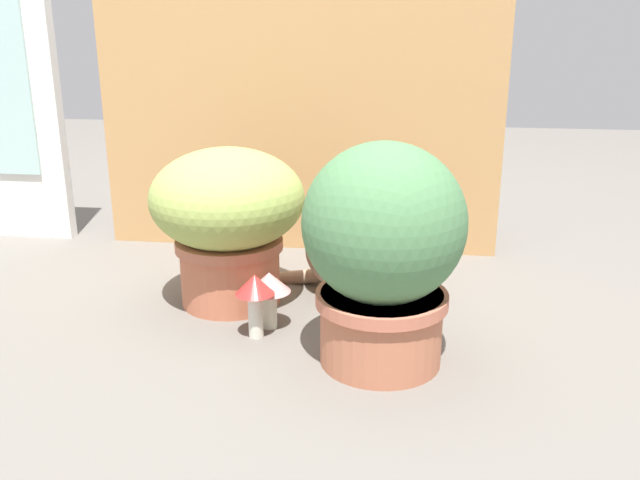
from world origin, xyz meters
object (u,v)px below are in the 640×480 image
at_px(leafy_planter, 383,249).
at_px(mushroom_ornament_red, 255,292).
at_px(grass_planter, 228,216).
at_px(mushroom_ornament_pink, 269,287).
at_px(cat, 366,247).

height_order(leafy_planter, mushroom_ornament_red, leafy_planter).
bearing_deg(grass_planter, mushroom_ornament_pink, -47.18).
height_order(cat, mushroom_ornament_pink, cat).
height_order(grass_planter, leafy_planter, leafy_planter).
distance_m(grass_planter, mushroom_ornament_red, 0.23).
bearing_deg(grass_planter, mushroom_ornament_red, -60.67).
xyz_separation_m(grass_planter, cat, (0.31, 0.09, -0.09)).
xyz_separation_m(leafy_planter, mushroom_ornament_pink, (-0.24, 0.12, -0.14)).
bearing_deg(leafy_planter, cat, 98.93).
bearing_deg(cat, mushroom_ornament_pink, -131.35).
bearing_deg(leafy_planter, mushroom_ornament_red, 164.31).
bearing_deg(mushroom_ornament_red, grass_planter, 119.33).
relative_size(leafy_planter, mushroom_ornament_red, 3.11).
relative_size(grass_planter, mushroom_ornament_red, 2.64).
bearing_deg(mushroom_ornament_pink, grass_planter, 132.82).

